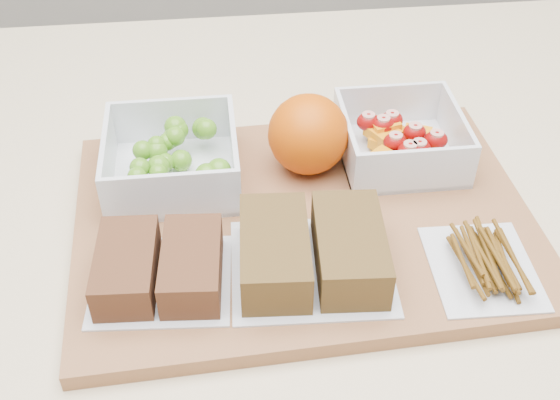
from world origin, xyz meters
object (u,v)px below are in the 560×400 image
at_px(orange, 308,134).
at_px(cutting_board, 304,221).
at_px(sandwich_bag_center, 312,251).
at_px(grape_container, 175,159).
at_px(fruit_container, 400,141).
at_px(sandwich_bag_left, 159,267).
at_px(pretzel_bag, 484,259).

bearing_deg(orange, cutting_board, -100.48).
bearing_deg(cutting_board, sandwich_bag_center, -94.74).
height_order(grape_container, fruit_container, grape_container).
relative_size(orange, sandwich_bag_left, 0.65).
height_order(grape_container, sandwich_bag_center, grape_container).
bearing_deg(fruit_container, sandwich_bag_left, -148.34).
bearing_deg(sandwich_bag_left, grape_container, 84.55).
distance_m(grape_container, sandwich_bag_center, 0.18).
height_order(fruit_container, pretzel_bag, fruit_container).
xyz_separation_m(sandwich_bag_left, sandwich_bag_center, (0.13, 0.00, 0.00)).
height_order(orange, pretzel_bag, orange).
distance_m(fruit_container, orange, 0.10).
xyz_separation_m(sandwich_bag_center, pretzel_bag, (0.14, -0.02, -0.01)).
height_order(cutting_board, sandwich_bag_left, sandwich_bag_left).
relative_size(cutting_board, sandwich_bag_center, 2.96).
height_order(sandwich_bag_left, sandwich_bag_center, sandwich_bag_center).
xyz_separation_m(orange, sandwich_bag_center, (-0.02, -0.14, -0.02)).
bearing_deg(grape_container, cutting_board, -30.31).
bearing_deg(fruit_container, grape_container, -177.74).
distance_m(grape_container, pretzel_bag, 0.30).
xyz_separation_m(grape_container, fruit_container, (0.22, 0.01, -0.00)).
distance_m(sandwich_bag_left, pretzel_bag, 0.27).
relative_size(cutting_board, fruit_container, 3.56).
relative_size(grape_container, sandwich_bag_left, 1.03).
relative_size(grape_container, sandwich_bag_center, 0.88).
height_order(grape_container, pretzel_bag, grape_container).
xyz_separation_m(fruit_container, sandwich_bag_left, (-0.24, -0.15, -0.00)).
xyz_separation_m(orange, sandwich_bag_left, (-0.14, -0.14, -0.02)).
relative_size(fruit_container, pretzel_bag, 1.09).
bearing_deg(pretzel_bag, cutting_board, 148.91).
height_order(fruit_container, sandwich_bag_left, fruit_container).
relative_size(sandwich_bag_left, pretzel_bag, 1.13).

